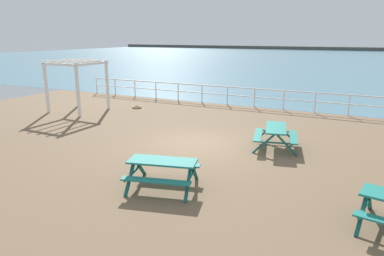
# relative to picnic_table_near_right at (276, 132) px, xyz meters

# --- Properties ---
(ground_plane) EXTENTS (30.00, 24.00, 0.20)m
(ground_plane) POSITION_rel_picnic_table_near_right_xyz_m (-2.79, -0.84, -0.68)
(ground_plane) COLOR brown
(sea_band) EXTENTS (142.00, 90.00, 0.01)m
(sea_band) POSITION_rel_picnic_table_near_right_xyz_m (-2.79, 51.91, -0.58)
(sea_band) COLOR teal
(sea_band) RESTS_ON ground
(distant_shoreline) EXTENTS (142.00, 6.00, 1.80)m
(distant_shoreline) POSITION_rel_picnic_table_near_right_xyz_m (-2.79, 94.91, -0.58)
(distant_shoreline) COLOR #4C4C47
(distant_shoreline) RESTS_ON ground
(seaward_railing) EXTENTS (23.07, 0.07, 1.08)m
(seaward_railing) POSITION_rel_picnic_table_near_right_xyz_m (-2.79, 6.91, 0.15)
(seaward_railing) COLOR white
(seaward_railing) RESTS_ON ground
(picnic_table_near_right) EXTENTS (1.86, 2.08, 0.80)m
(picnic_table_near_right) POSITION_rel_picnic_table_near_right_xyz_m (0.00, 0.00, 0.00)
(picnic_table_near_right) COLOR #1E7A70
(picnic_table_near_right) RESTS_ON ground
(picnic_table_far_left) EXTENTS (2.11, 1.90, 0.80)m
(picnic_table_far_left) POSITION_rel_picnic_table_near_right_xyz_m (-1.91, -4.76, 0.00)
(picnic_table_far_left) COLOR #1E7A70
(picnic_table_far_left) RESTS_ON ground
(lattice_pergola) EXTENTS (2.48, 2.60, 2.70)m
(lattice_pergola) POSITION_rel_picnic_table_near_right_xyz_m (-11.08, 1.79, 1.41)
(lattice_pergola) COLOR white
(lattice_pergola) RESTS_ON ground
(rope_coil) EXTENTS (0.55, 0.55, 0.11)m
(rope_coil) POSITION_rel_picnic_table_near_right_xyz_m (-8.68, 3.75, -0.53)
(rope_coil) COLOR tan
(rope_coil) RESTS_ON ground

